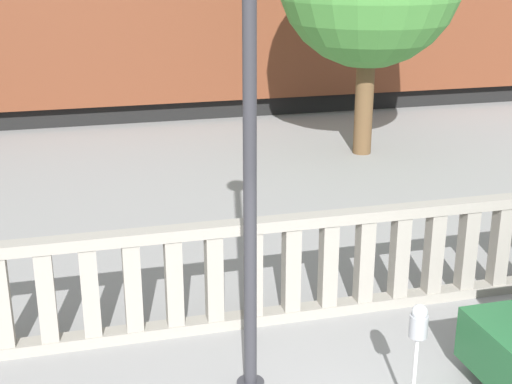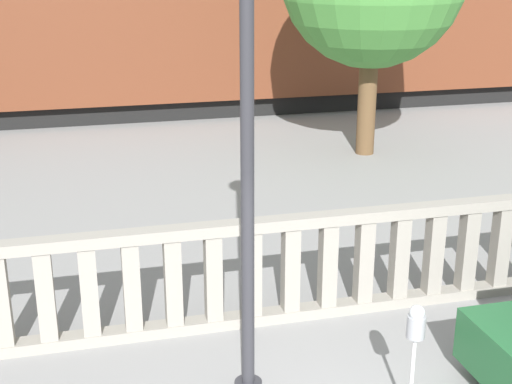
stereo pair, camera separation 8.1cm
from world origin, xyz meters
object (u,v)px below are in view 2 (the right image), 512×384
Objects in this scene: lamppost at (247,70)px; parking_meter at (416,329)px; train_far at (77,12)px; train_near at (173,45)px.

parking_meter is at bearing -27.98° from lamppost.
parking_meter is at bearing -84.93° from train_far.
parking_meter is 29.52m from train_far.
parking_meter is (1.46, -0.78, -2.42)m from lamppost.
lamppost is 28.69m from train_far.
train_near is (-0.17, 15.02, 0.91)m from parking_meter.
parking_meter is 0.04× the size of train_near.
train_near reaches higher than parking_meter.
train_far is (-1.15, 28.62, -1.64)m from lamppost.
lamppost is at bearing -95.17° from train_near.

